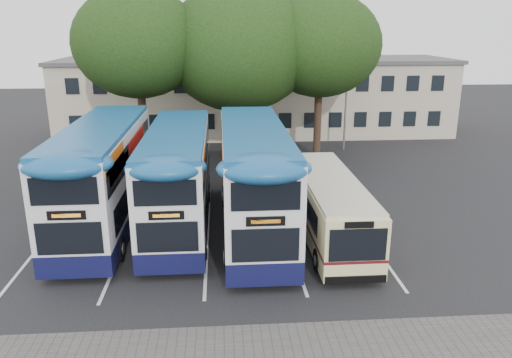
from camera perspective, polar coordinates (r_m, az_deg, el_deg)
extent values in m
plane|color=black|center=(18.01, 6.42, -12.46)|extent=(120.00, 120.00, 0.00)
cube|color=silver|center=(23.48, -23.01, -6.44)|extent=(0.12, 11.00, 0.01)
cube|color=silver|center=(22.59, -14.53, -6.50)|extent=(0.12, 11.00, 0.01)
cube|color=silver|center=(22.21, -5.56, -6.42)|extent=(0.12, 11.00, 0.01)
cube|color=silver|center=(22.39, 3.48, -6.17)|extent=(0.12, 11.00, 0.01)
cube|color=silver|center=(23.09, 12.17, -5.79)|extent=(0.12, 11.00, 0.01)
cube|color=#B6A892|center=(42.87, -0.02, 9.35)|extent=(32.00, 8.00, 6.00)
cube|color=#4C4C4F|center=(42.56, -0.02, 13.42)|extent=(32.40, 8.40, 0.30)
cube|color=black|center=(39.12, 0.41, 6.66)|extent=(30.00, 0.06, 1.20)
cube|color=black|center=(38.70, 0.42, 10.74)|extent=(30.00, 0.06, 1.20)
cylinder|color=gray|center=(36.76, 10.32, 10.12)|extent=(0.14, 0.14, 9.00)
cube|color=gray|center=(36.50, 10.71, 17.14)|extent=(0.12, 0.80, 0.12)
cube|color=gray|center=(36.11, 10.87, 17.05)|extent=(0.25, 0.50, 0.12)
cylinder|color=black|center=(33.05, -12.77, 6.33)|extent=(0.50, 0.50, 5.74)
ellipsoid|color=black|center=(32.51, -13.36, 14.90)|extent=(7.93, 7.93, 6.74)
cylinder|color=black|center=(33.75, -1.91, 6.72)|extent=(0.50, 0.50, 5.45)
ellipsoid|color=black|center=(33.22, -1.99, 14.70)|extent=(9.53, 9.53, 8.10)
cylinder|color=black|center=(34.18, 7.06, 6.86)|extent=(0.50, 0.50, 5.60)
ellipsoid|color=black|center=(33.66, 7.37, 14.94)|extent=(7.87, 7.87, 6.69)
cube|color=#10113A|center=(23.83, -16.67, -3.49)|extent=(2.67, 11.23, 0.86)
cube|color=silver|center=(23.20, -17.10, 1.34)|extent=(2.67, 11.23, 3.31)
cube|color=#165188|center=(22.81, -17.48, 5.47)|extent=(2.62, 11.00, 0.32)
cube|color=black|center=(23.75, -16.75, -0.56)|extent=(2.71, 9.94, 1.07)
cube|color=black|center=(23.02, -17.27, 3.13)|extent=(2.71, 10.59, 0.96)
cube|color=#D96112|center=(19.09, -15.84, 2.27)|extent=(0.02, 3.42, 0.59)
cube|color=black|center=(18.04, -20.85, -3.91)|extent=(1.28, 0.06, 0.32)
cylinder|color=black|center=(27.17, -17.72, -1.51)|extent=(0.32, 1.07, 1.07)
cylinder|color=black|center=(26.70, -12.67, -1.42)|extent=(0.32, 1.07, 1.07)
cylinder|color=black|center=(20.94, -21.94, -7.61)|extent=(0.32, 1.07, 1.07)
cylinder|color=black|center=(20.32, -15.39, -7.69)|extent=(0.32, 1.07, 1.07)
cube|color=red|center=(24.03, -13.43, 4.01)|extent=(0.02, 4.28, 0.91)
cube|color=#10113A|center=(23.16, -8.68, -3.63)|extent=(2.55, 10.70, 0.82)
cube|color=silver|center=(22.54, -8.91, 1.10)|extent=(2.55, 10.70, 3.16)
cube|color=#165188|center=(22.15, -9.10, 5.15)|extent=(2.50, 10.49, 0.31)
cube|color=black|center=(23.08, -8.75, -0.76)|extent=(2.59, 9.48, 1.02)
cube|color=black|center=(22.35, -8.99, 2.85)|extent=(2.59, 10.09, 0.92)
cube|color=#D96112|center=(18.74, -5.98, 1.95)|extent=(0.02, 3.26, 0.56)
cube|color=black|center=(17.49, -10.21, -4.12)|extent=(1.22, 0.06, 0.31)
cylinder|color=black|center=(26.26, -10.68, -1.67)|extent=(0.31, 1.02, 1.02)
cylinder|color=black|center=(26.09, -5.65, -1.57)|extent=(0.31, 1.02, 1.02)
cylinder|color=black|center=(20.15, -12.67, -7.77)|extent=(0.31, 1.02, 1.02)
cylinder|color=black|center=(19.93, -6.05, -7.72)|extent=(0.31, 1.02, 1.02)
cube|color=#10113A|center=(22.33, -0.26, -4.12)|extent=(2.69, 11.29, 0.86)
cube|color=silver|center=(21.66, -0.26, 1.05)|extent=(2.69, 11.29, 3.33)
cube|color=#165188|center=(21.24, -0.27, 5.51)|extent=(2.63, 11.06, 0.32)
cube|color=black|center=(22.24, -0.32, -0.98)|extent=(2.73, 10.00, 1.07)
cube|color=black|center=(21.46, -0.27, 2.98)|extent=(2.73, 10.64, 0.97)
cube|color=#D96112|center=(17.89, 4.89, 1.96)|extent=(0.02, 3.44, 0.59)
cube|color=black|center=(16.34, 1.12, -4.86)|extent=(1.29, 0.06, 0.32)
cylinder|color=black|center=(25.44, -3.50, -1.95)|extent=(0.32, 1.07, 1.07)
cylinder|color=black|center=(25.57, 1.95, -1.82)|extent=(0.32, 1.07, 1.07)
cylinder|color=black|center=(18.98, -3.17, -8.89)|extent=(0.32, 1.07, 1.07)
cylinder|color=black|center=(19.16, 4.19, -8.65)|extent=(0.32, 1.07, 1.07)
cube|color=beige|center=(21.62, 8.35, -3.14)|extent=(2.26, 9.05, 2.31)
cube|color=beige|center=(21.23, 8.49, -0.11)|extent=(2.17, 8.69, 0.18)
cube|color=black|center=(21.91, 8.15, -1.79)|extent=(2.30, 7.24, 0.81)
cube|color=#591116|center=(21.75, 8.31, -4.09)|extent=(2.29, 9.07, 0.11)
cube|color=black|center=(17.44, 11.57, -7.41)|extent=(1.99, 0.06, 1.18)
cylinder|color=black|center=(19.03, 7.16, -9.21)|extent=(0.27, 0.90, 0.90)
cylinder|color=black|center=(19.52, 13.13, -8.85)|extent=(0.27, 0.90, 0.90)
cylinder|color=black|center=(24.27, 4.54, -3.15)|extent=(0.27, 0.90, 0.90)
cylinder|color=black|center=(24.66, 9.25, -3.00)|extent=(0.27, 0.90, 0.90)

